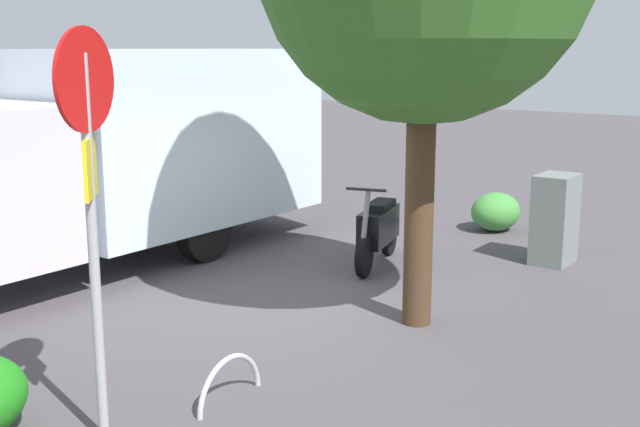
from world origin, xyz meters
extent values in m
plane|color=#4A4549|center=(0.00, 0.00, 0.00)|extent=(60.00, 60.00, 0.00)
cylinder|color=black|center=(-0.50, -4.34, 0.45)|extent=(0.91, 0.28, 0.90)
cylinder|color=black|center=(-0.56, -2.45, 0.45)|extent=(0.91, 0.28, 0.90)
cube|color=silver|center=(-0.93, -3.41, 1.72)|extent=(4.58, 2.36, 2.55)
cylinder|color=black|center=(-1.30, -0.16, 0.28)|extent=(0.56, 0.27, 0.56)
cylinder|color=black|center=(-2.49, -0.55, 0.28)|extent=(0.56, 0.27, 0.56)
cube|color=black|center=(-1.94, -0.37, 0.56)|extent=(1.15, 0.64, 0.48)
cube|color=black|center=(-2.04, -0.40, 0.83)|extent=(0.70, 0.46, 0.12)
cylinder|color=slate|center=(-1.35, -0.18, 0.83)|extent=(0.29, 0.15, 0.69)
cylinder|color=black|center=(-1.35, -0.18, 1.18)|extent=(0.21, 0.54, 0.04)
cylinder|color=#9E9EA3|center=(3.69, 0.83, 1.49)|extent=(0.08, 0.08, 2.98)
cylinder|color=red|center=(3.69, 0.85, 2.79)|extent=(0.71, 0.32, 0.76)
cube|color=yellow|center=(3.69, 0.85, 2.15)|extent=(0.33, 0.33, 0.44)
cylinder|color=#47301E|center=(-0.15, 1.35, 1.37)|extent=(0.32, 0.32, 2.74)
cube|color=slate|center=(-3.54, 1.55, 0.64)|extent=(0.72, 0.53, 1.28)
torus|color=#B7B7BC|center=(2.59, 1.14, 0.00)|extent=(0.85, 0.13, 0.85)
ellipsoid|color=#408A3A|center=(-4.93, -0.02, 0.32)|extent=(0.95, 0.77, 0.64)
camera|label=1|loc=(7.21, 5.74, 3.02)|focal=44.88mm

